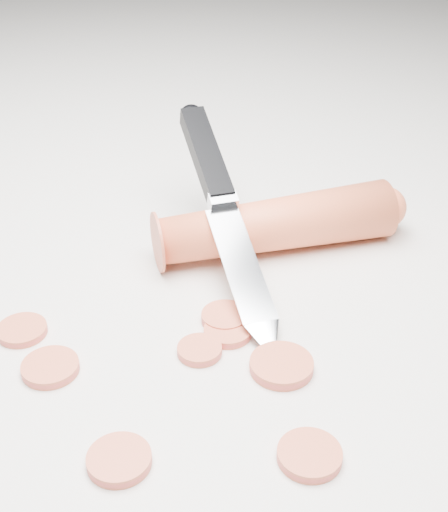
% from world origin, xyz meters
% --- Properties ---
extents(ground, '(2.40, 2.40, 0.00)m').
position_xyz_m(ground, '(0.00, 0.00, 0.00)').
color(ground, silver).
rests_on(ground, ground).
extents(carrot, '(0.16, 0.15, 0.04)m').
position_xyz_m(carrot, '(0.01, 0.11, 0.02)').
color(carrot, '#E8522A').
rests_on(carrot, ground).
extents(carrot_slice_0, '(0.03, 0.03, 0.01)m').
position_xyz_m(carrot_slice_0, '(-0.10, -0.06, 0.00)').
color(carrot_slice_0, '#CB4D30').
rests_on(carrot_slice_0, ground).
extents(carrot_slice_1, '(0.04, 0.04, 0.01)m').
position_xyz_m(carrot_slice_1, '(-0.06, -0.08, 0.00)').
color(carrot_slice_1, '#CB4D30').
rests_on(carrot_slice_1, ground).
extents(carrot_slice_2, '(0.03, 0.03, 0.01)m').
position_xyz_m(carrot_slice_2, '(0.02, -0.00, 0.00)').
color(carrot_slice_2, '#CB4D30').
rests_on(carrot_slice_2, ground).
extents(carrot_slice_3, '(0.03, 0.03, 0.01)m').
position_xyz_m(carrot_slice_3, '(0.02, -0.03, 0.00)').
color(carrot_slice_3, '#CB4D30').
rests_on(carrot_slice_3, ground).
extents(carrot_slice_4, '(0.03, 0.03, 0.01)m').
position_xyz_m(carrot_slice_4, '(0.11, -0.08, 0.00)').
color(carrot_slice_4, '#CB4D30').
rests_on(carrot_slice_4, ground).
extents(carrot_slice_5, '(0.03, 0.03, 0.01)m').
position_xyz_m(carrot_slice_5, '(0.02, 0.01, 0.00)').
color(carrot_slice_5, '#CB4D30').
rests_on(carrot_slice_5, ground).
extents(carrot_slice_6, '(0.03, 0.03, 0.01)m').
position_xyz_m(carrot_slice_6, '(0.02, -0.12, 0.00)').
color(carrot_slice_6, '#CB4D30').
rests_on(carrot_slice_6, ground).
extents(carrot_slice_7, '(0.04, 0.04, 0.01)m').
position_xyz_m(carrot_slice_7, '(0.07, -0.02, 0.00)').
color(carrot_slice_7, '#CB4D30').
rests_on(carrot_slice_7, ground).
extents(kitchen_knife, '(0.17, 0.19, 0.09)m').
position_xyz_m(kitchen_knife, '(-0.01, 0.07, 0.04)').
color(kitchen_knife, silver).
rests_on(kitchen_knife, ground).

